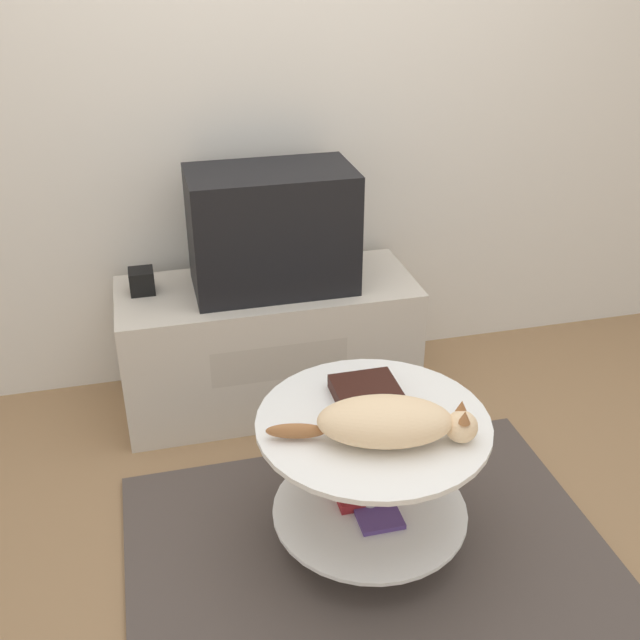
# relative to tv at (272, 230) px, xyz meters

# --- Properties ---
(ground_plane) EXTENTS (12.00, 12.00, 0.00)m
(ground_plane) POSITION_rel_tv_xyz_m (0.11, -0.97, -0.79)
(ground_plane) COLOR #93704C
(wall_back) EXTENTS (8.00, 0.05, 2.60)m
(wall_back) POSITION_rel_tv_xyz_m (0.11, 0.34, 0.51)
(wall_back) COLOR silver
(wall_back) RESTS_ON ground_plane
(rug) EXTENTS (1.58, 1.12, 0.02)m
(rug) POSITION_rel_tv_xyz_m (0.11, -0.97, -0.78)
(rug) COLOR #4C423D
(rug) RESTS_ON ground_plane
(tv_stand) EXTENTS (1.22, 0.50, 0.55)m
(tv_stand) POSITION_rel_tv_xyz_m (-0.03, 0.00, -0.52)
(tv_stand) COLOR beige
(tv_stand) RESTS_ON ground_plane
(tv) EXTENTS (0.64, 0.36, 0.48)m
(tv) POSITION_rel_tv_xyz_m (0.00, 0.00, 0.00)
(tv) COLOR black
(tv) RESTS_ON tv_stand
(speaker) EXTENTS (0.10, 0.10, 0.10)m
(speaker) POSITION_rel_tv_xyz_m (-0.52, 0.07, -0.19)
(speaker) COLOR black
(speaker) RESTS_ON tv_stand
(coffee_table) EXTENTS (0.73, 0.73, 0.49)m
(coffee_table) POSITION_rel_tv_xyz_m (0.13, -0.94, -0.46)
(coffee_table) COLOR #B2B2B7
(coffee_table) RESTS_ON rug
(dvd_box) EXTENTS (0.21, 0.19, 0.05)m
(dvd_box) POSITION_rel_tv_xyz_m (0.14, -0.82, -0.26)
(dvd_box) COLOR black
(dvd_box) RESTS_ON coffee_table
(cat) EXTENTS (0.61, 0.29, 0.14)m
(cat) POSITION_rel_tv_xyz_m (0.14, -1.04, -0.21)
(cat) COLOR beige
(cat) RESTS_ON coffee_table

